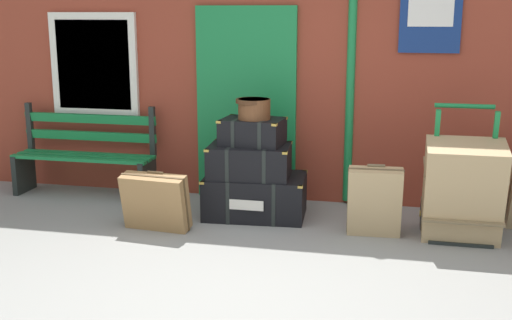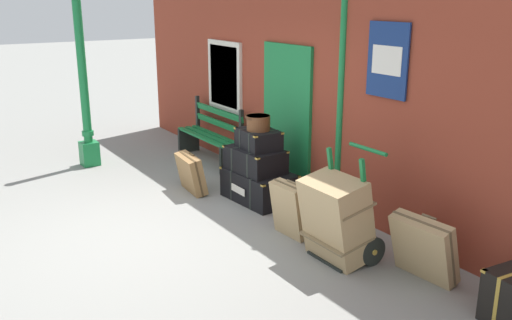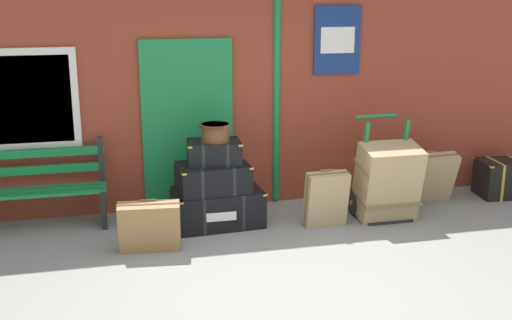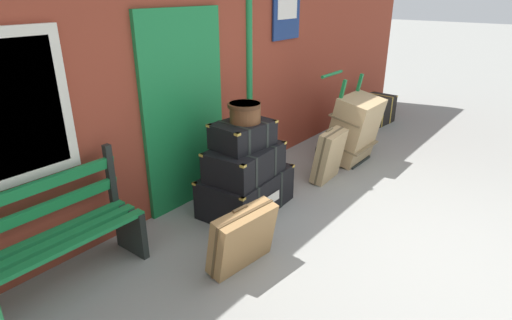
# 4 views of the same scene
# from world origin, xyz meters

# --- Properties ---
(ground_plane) EXTENTS (60.00, 60.00, 0.00)m
(ground_plane) POSITION_xyz_m (0.00, 0.00, 0.00)
(ground_plane) COLOR gray
(brick_facade) EXTENTS (10.40, 0.35, 3.20)m
(brick_facade) POSITION_xyz_m (-0.02, 2.60, 1.60)
(brick_facade) COLOR brown
(brick_facade) RESTS_ON ground
(lamp_post) EXTENTS (0.28, 0.28, 2.81)m
(lamp_post) POSITION_xyz_m (-3.21, 0.33, 1.06)
(lamp_post) COLOR #197A3D
(lamp_post) RESTS_ON ground
(platform_bench) EXTENTS (1.60, 0.43, 1.01)m
(platform_bench) POSITION_xyz_m (-2.30, 2.16, 0.44)
(platform_bench) COLOR #197A3D
(platform_bench) RESTS_ON ground
(steamer_trunk_base) EXTENTS (1.05, 0.72, 0.43)m
(steamer_trunk_base) POSITION_xyz_m (-0.25, 1.79, 0.21)
(steamer_trunk_base) COLOR black
(steamer_trunk_base) RESTS_ON ground
(steamer_trunk_middle) EXTENTS (0.85, 0.61, 0.33)m
(steamer_trunk_middle) POSITION_xyz_m (-0.30, 1.76, 0.58)
(steamer_trunk_middle) COLOR black
(steamer_trunk_middle) RESTS_ON steamer_trunk_base
(steamer_trunk_top) EXTENTS (0.64, 0.49, 0.27)m
(steamer_trunk_top) POSITION_xyz_m (-0.28, 1.80, 0.87)
(steamer_trunk_top) COLOR black
(steamer_trunk_top) RESTS_ON steamer_trunk_middle
(round_hatbox) EXTENTS (0.34, 0.33, 0.20)m
(round_hatbox) POSITION_xyz_m (-0.26, 1.79, 1.12)
(round_hatbox) COLOR brown
(round_hatbox) RESTS_ON steamer_trunk_top
(porters_trolley) EXTENTS (0.71, 0.58, 1.20)m
(porters_trolley) POSITION_xyz_m (1.73, 1.65, 0.27)
(porters_trolley) COLOR black
(porters_trolley) RESTS_ON ground
(large_brown_trunk) EXTENTS (0.70, 0.60, 0.95)m
(large_brown_trunk) POSITION_xyz_m (1.73, 1.48, 0.47)
(large_brown_trunk) COLOR tan
(large_brown_trunk) RESTS_ON ground
(suitcase_tan) EXTENTS (0.68, 0.41, 0.67)m
(suitcase_tan) POSITION_xyz_m (2.52, 1.93, 0.33)
(suitcase_tan) COLOR tan
(suitcase_tan) RESTS_ON ground
(suitcase_slate) EXTENTS (0.66, 0.34, 0.57)m
(suitcase_slate) POSITION_xyz_m (-1.08, 1.16, 0.28)
(suitcase_slate) COLOR olive
(suitcase_slate) RESTS_ON ground
(suitcase_olive) EXTENTS (0.50, 0.30, 0.68)m
(suitcase_olive) POSITION_xyz_m (0.95, 1.44, 0.33)
(suitcase_olive) COLOR tan
(suitcase_olive) RESTS_ON ground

